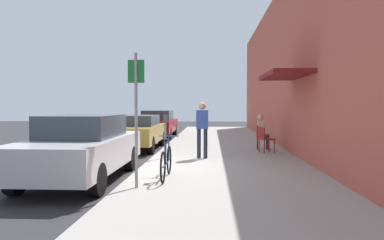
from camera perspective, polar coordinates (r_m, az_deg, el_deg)
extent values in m
plane|color=#2D2D30|center=(9.46, -8.27, -8.15)|extent=(60.00, 60.00, 0.00)
cube|color=#9E9B93|center=(11.24, 5.19, -6.16)|extent=(4.50, 32.00, 0.12)
cube|color=#BC5442|center=(11.56, 17.40, 9.46)|extent=(0.30, 32.00, 6.35)
cube|color=maroon|center=(10.74, 14.53, 6.97)|extent=(1.10, 2.80, 0.12)
cube|color=#B7B7BC|center=(8.49, -17.28, -4.95)|extent=(1.80, 4.40, 0.67)
cube|color=#333D47|center=(8.58, -16.97, -0.93)|extent=(1.48, 2.11, 0.51)
cylinder|color=black|center=(9.60, -9.92, -6.06)|extent=(0.22, 0.64, 0.64)
cylinder|color=black|center=(10.08, -18.77, -5.75)|extent=(0.22, 0.64, 0.64)
cylinder|color=black|center=(7.01, -15.05, -9.20)|extent=(0.22, 0.64, 0.64)
cylinder|color=black|center=(7.65, -26.51, -8.40)|extent=(0.22, 0.64, 0.64)
cube|color=#A58433|center=(14.16, -8.88, -2.13)|extent=(1.80, 4.40, 0.61)
cube|color=#333D47|center=(14.28, -8.76, -0.05)|extent=(1.48, 2.11, 0.40)
cylinder|color=black|center=(15.39, -4.92, -2.91)|extent=(0.22, 0.64, 0.64)
cylinder|color=black|center=(15.69, -10.66, -2.84)|extent=(0.22, 0.64, 0.64)
cylinder|color=black|center=(12.71, -6.65, -4.01)|extent=(0.22, 0.64, 0.64)
cylinder|color=black|center=(13.07, -13.53, -3.88)|extent=(0.22, 0.64, 0.64)
cube|color=maroon|center=(19.44, -5.56, -0.90)|extent=(1.80, 4.40, 0.63)
cube|color=#333D47|center=(19.57, -5.50, 0.79)|extent=(1.48, 2.11, 0.51)
cylinder|color=black|center=(20.71, -2.82, -1.58)|extent=(0.22, 0.64, 0.64)
cylinder|color=black|center=(20.94, -7.14, -1.55)|extent=(0.22, 0.64, 0.64)
cylinder|color=black|center=(18.01, -3.73, -2.15)|extent=(0.22, 0.64, 0.64)
cylinder|color=black|center=(18.27, -8.67, -2.11)|extent=(0.22, 0.64, 0.64)
cylinder|color=slate|center=(10.83, -4.29, -3.23)|extent=(0.07, 0.07, 1.10)
cube|color=#383D42|center=(10.79, -4.30, 0.26)|extent=(0.12, 0.10, 0.22)
cylinder|color=gray|center=(6.93, -8.94, -0.12)|extent=(0.06, 0.06, 2.60)
cube|color=#19722D|center=(6.98, -8.95, 7.71)|extent=(0.32, 0.02, 0.44)
torus|color=black|center=(8.37, -3.69, -6.37)|extent=(0.04, 0.66, 0.66)
torus|color=black|center=(7.34, -4.68, -7.59)|extent=(0.04, 0.66, 0.66)
cylinder|color=#1E4C8C|center=(7.85, -4.15, -6.94)|extent=(0.04, 1.05, 0.04)
cylinder|color=#1E4C8C|center=(7.67, -4.30, -5.27)|extent=(0.04, 0.04, 0.50)
cube|color=black|center=(7.64, -4.31, -3.26)|extent=(0.10, 0.20, 0.06)
cylinder|color=#1E4C8C|center=(8.28, -3.74, -4.50)|extent=(0.03, 0.03, 0.56)
cylinder|color=#1E4C8C|center=(8.25, -3.74, -2.57)|extent=(0.46, 0.03, 0.03)
cylinder|color=maroon|center=(12.61, 12.25, -3.98)|extent=(0.04, 0.04, 0.45)
cylinder|color=maroon|center=(12.28, 13.08, -4.15)|extent=(0.04, 0.04, 0.45)
cylinder|color=maroon|center=(12.44, 10.70, -4.05)|extent=(0.04, 0.04, 0.45)
cylinder|color=maroon|center=(12.11, 11.50, -4.23)|extent=(0.04, 0.04, 0.45)
cube|color=maroon|center=(12.34, 11.89, -3.00)|extent=(0.56, 0.56, 0.03)
cube|color=maroon|center=(12.23, 11.05, -2.07)|extent=(0.17, 0.43, 0.40)
cylinder|color=maroon|center=(13.53, 11.99, -3.56)|extent=(0.04, 0.04, 0.45)
cylinder|color=maroon|center=(13.16, 12.13, -3.72)|extent=(0.04, 0.04, 0.45)
cylinder|color=maroon|center=(13.50, 10.38, -3.55)|extent=(0.04, 0.04, 0.45)
cylinder|color=maroon|center=(13.13, 10.47, -3.72)|extent=(0.04, 0.04, 0.45)
cube|color=maroon|center=(13.31, 11.25, -2.61)|extent=(0.47, 0.47, 0.03)
cube|color=maroon|center=(13.28, 10.37, -1.73)|extent=(0.06, 0.44, 0.40)
cylinder|color=#232838|center=(13.44, 11.98, -3.55)|extent=(0.11, 0.11, 0.47)
cylinder|color=#232838|center=(13.41, 11.43, -2.55)|extent=(0.37, 0.16, 0.14)
cylinder|color=#232838|center=(13.24, 12.05, -3.64)|extent=(0.11, 0.11, 0.47)
cylinder|color=#232838|center=(13.21, 11.50, -2.62)|extent=(0.37, 0.16, 0.14)
cube|color=#CCB28C|center=(13.28, 10.92, -1.30)|extent=(0.24, 0.37, 0.56)
sphere|color=tan|center=(13.26, 10.93, 0.47)|extent=(0.22, 0.22, 0.22)
cylinder|color=#232838|center=(10.77, 1.11, -3.78)|extent=(0.12, 0.12, 0.90)
cylinder|color=#232838|center=(10.77, 2.18, -3.79)|extent=(0.12, 0.12, 0.90)
cube|color=#334C99|center=(10.72, 1.65, 0.10)|extent=(0.36, 0.22, 0.56)
sphere|color=tan|center=(10.71, 1.65, 2.29)|extent=(0.22, 0.22, 0.22)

